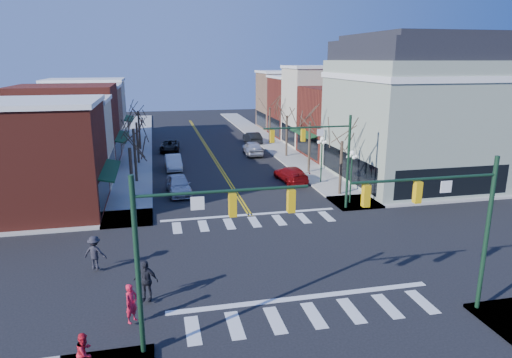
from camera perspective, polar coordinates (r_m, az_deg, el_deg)
ground at (r=26.67m, az=2.72°, el=-9.87°), size 160.00×160.00×0.00m
sidewalk_left at (r=44.80m, az=-15.08°, el=-0.02°), size 3.50×70.00×0.15m
sidewalk_right at (r=47.27m, az=6.59°, el=1.16°), size 3.50×70.00×0.15m
bldg_left_brick_a at (r=36.94m, az=-26.45°, el=2.10°), size 10.00×8.50×8.00m
bldg_left_stucco_a at (r=44.42m, az=-24.15°, el=3.92°), size 10.00×7.00×7.50m
bldg_left_brick_b at (r=52.11m, az=-22.56°, el=6.07°), size 10.00×9.00×8.50m
bldg_left_tan at (r=60.23m, az=-21.25°, el=6.88°), size 10.00×7.50×7.80m
bldg_left_stucco_b at (r=67.83m, az=-20.35°, el=7.91°), size 10.00×8.00×8.20m
bldg_right_brick_a at (r=54.28m, az=11.52°, el=6.93°), size 10.00×8.50×8.00m
bldg_right_stucco at (r=61.28m, az=8.62°, el=8.87°), size 10.00×7.00×10.00m
bldg_right_brick_b at (r=68.37m, az=6.32°, el=8.90°), size 10.00×8.00×8.50m
bldg_right_tan at (r=75.92m, az=4.36°, el=9.71°), size 10.00×8.00×9.00m
victorian_corner at (r=44.53m, az=18.78°, el=8.24°), size 12.25×14.25×13.30m
traffic_mast_near_left at (r=17.23m, az=-8.59°, el=-7.21°), size 6.60×0.28×7.20m
traffic_mast_near_right at (r=21.00m, az=23.27°, el=-4.23°), size 6.60×0.28×7.20m
traffic_mast_far_right at (r=33.65m, az=8.64°, el=3.63°), size 6.60×0.28×7.20m
lamppost_corner at (r=36.02m, az=11.85°, el=1.37°), size 0.36×0.36×4.33m
lamppost_midblock at (r=41.88m, az=8.22°, el=3.39°), size 0.36×0.36×4.33m
tree_left_a at (r=35.51m, az=-15.27°, el=-0.01°), size 0.24×0.24×4.76m
tree_left_b at (r=43.27m, az=-14.87°, el=2.81°), size 0.24×0.24×5.04m
tree_left_c at (r=51.17m, az=-14.57°, el=4.34°), size 0.24×0.24×4.55m
tree_left_d at (r=59.04m, az=-14.38°, el=5.86°), size 0.24×0.24×4.90m
tree_right_a at (r=38.48m, az=10.55°, el=1.28°), size 0.24×0.24×4.62m
tree_right_b at (r=45.71m, az=6.68°, el=3.91°), size 0.24×0.24×5.18m
tree_right_c at (r=53.24m, az=3.85°, el=5.32°), size 0.24×0.24×4.83m
tree_right_d at (r=60.85m, az=1.72°, el=6.60°), size 0.24×0.24×4.97m
car_left_near at (r=39.17m, az=-9.67°, el=-0.69°), size 2.20×4.90×1.63m
car_left_mid at (r=48.08m, az=-10.28°, el=2.07°), size 1.68×4.56×1.49m
car_left_far at (r=57.83m, az=-10.73°, el=4.10°), size 2.66×5.04×1.35m
car_right_near at (r=42.70m, az=4.37°, el=0.61°), size 2.52×5.05×1.41m
car_right_mid at (r=54.52m, az=-0.41°, el=3.91°), size 2.21×5.09×1.71m
car_right_far at (r=62.20m, az=-0.45°, el=5.18°), size 1.91×4.76×1.54m
pedestrian_red_a at (r=20.84m, az=-15.32°, el=-14.75°), size 0.73×0.76×1.75m
pedestrian_red_b at (r=18.52m, az=-20.61°, el=-19.65°), size 0.80×0.90×1.55m
pedestrian_dark_a at (r=22.31m, az=-13.62°, el=-12.22°), size 1.25×0.83×1.98m
pedestrian_dark_b at (r=26.15m, az=-19.50°, el=-8.68°), size 1.36×1.03×1.87m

